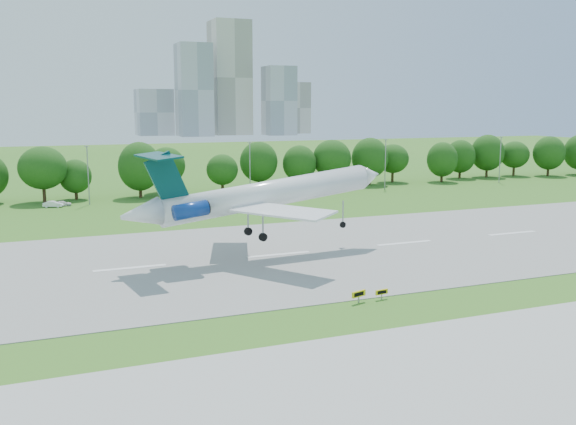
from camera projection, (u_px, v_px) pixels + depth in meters
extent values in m
plane|color=#2D6A1C|center=(367.00, 307.00, 64.82)|extent=(600.00, 600.00, 0.00)
cube|color=gray|center=(279.00, 255.00, 87.71)|extent=(400.00, 45.00, 0.08)
cube|color=#ADADA8|center=(483.00, 375.00, 48.34)|extent=(400.00, 23.00, 0.08)
cylinder|color=#382314|center=(85.00, 190.00, 141.41)|extent=(0.70, 0.70, 3.60)
sphere|color=#144010|center=(84.00, 171.00, 140.69)|extent=(8.40, 8.40, 8.40)
cylinder|color=#382314|center=(257.00, 182.00, 156.11)|extent=(0.70, 0.70, 3.60)
sphere|color=#144010|center=(256.00, 164.00, 155.39)|extent=(8.40, 8.40, 8.40)
cylinder|color=#382314|center=(398.00, 176.00, 170.81)|extent=(0.70, 0.70, 3.60)
sphere|color=#144010|center=(399.00, 159.00, 170.09)|extent=(8.40, 8.40, 8.40)
cylinder|color=#382314|center=(518.00, 170.00, 185.51)|extent=(0.70, 0.70, 3.60)
sphere|color=#144010|center=(519.00, 155.00, 184.79)|extent=(8.40, 8.40, 8.40)
cylinder|color=gray|center=(88.00, 176.00, 131.57)|extent=(0.24, 0.24, 12.00)
cube|color=gray|center=(87.00, 146.00, 130.57)|extent=(0.90, 0.25, 0.18)
cylinder|color=gray|center=(250.00, 170.00, 144.43)|extent=(0.24, 0.24, 12.00)
cube|color=gray|center=(250.00, 143.00, 143.44)|extent=(0.90, 0.25, 0.18)
cylinder|color=gray|center=(385.00, 165.00, 157.30)|extent=(0.24, 0.24, 12.00)
cube|color=gray|center=(386.00, 140.00, 156.30)|extent=(0.90, 0.25, 0.18)
cylinder|color=gray|center=(500.00, 160.00, 170.16)|extent=(0.24, 0.24, 12.00)
cube|color=gray|center=(501.00, 137.00, 169.16)|extent=(0.90, 0.25, 0.18)
cube|color=#B2B2B7|center=(194.00, 90.00, 435.23)|extent=(22.00, 22.00, 62.00)
cube|color=beige|center=(230.00, 78.00, 458.52)|extent=(26.00, 26.00, 80.00)
cube|color=#B2B2B7|center=(279.00, 101.00, 453.85)|extent=(20.00, 20.00, 48.00)
cube|color=beige|center=(295.00, 108.00, 486.01)|extent=(18.00, 18.00, 38.00)
cube|color=#B2B2B7|center=(154.00, 112.00, 452.12)|extent=(24.00, 24.00, 32.00)
cylinder|color=white|center=(269.00, 194.00, 85.80)|extent=(30.62, 7.50, 6.44)
cone|color=white|center=(370.00, 175.00, 93.64)|extent=(3.98, 3.96, 3.82)
cone|color=white|center=(140.00, 214.00, 77.51)|extent=(5.57, 4.17, 3.98)
cube|color=white|center=(282.00, 211.00, 79.05)|extent=(11.30, 13.75, 0.74)
cube|color=white|center=(234.00, 197.00, 91.17)|extent=(8.73, 14.00, 0.74)
cube|color=#053B3E|center=(167.00, 179.00, 78.50)|extent=(5.57, 1.23, 6.91)
cube|color=#053B3E|center=(158.00, 156.00, 77.55)|extent=(4.46, 9.91, 0.53)
cylinder|color=navy|center=(191.00, 210.00, 77.82)|extent=(4.61, 2.48, 2.32)
cylinder|color=navy|center=(176.00, 205.00, 82.32)|extent=(4.61, 2.48, 2.32)
cylinder|color=gray|center=(343.00, 213.00, 92.23)|extent=(0.20, 0.20, 3.53)
cylinder|color=black|center=(343.00, 225.00, 92.52)|extent=(0.94, 0.42, 0.91)
cylinder|color=gray|center=(263.00, 224.00, 83.49)|extent=(0.24, 0.24, 3.53)
cylinder|color=black|center=(263.00, 237.00, 83.78)|extent=(1.16, 0.60, 1.11)
cylinder|color=gray|center=(248.00, 219.00, 87.30)|extent=(0.24, 0.24, 3.53)
cylinder|color=black|center=(248.00, 231.00, 87.59)|extent=(1.16, 0.60, 1.11)
cube|color=gray|center=(382.00, 296.00, 67.51)|extent=(0.11, 0.11, 0.66)
cube|color=yellow|center=(382.00, 292.00, 67.43)|extent=(1.52, 0.37, 0.52)
cube|color=black|center=(382.00, 292.00, 67.34)|extent=(1.13, 0.17, 0.33)
cube|color=gray|center=(359.00, 299.00, 66.28)|extent=(0.14, 0.14, 0.80)
cube|color=yellow|center=(359.00, 294.00, 66.18)|extent=(1.80, 0.74, 0.63)
cube|color=black|center=(360.00, 294.00, 66.09)|extent=(1.31, 0.43, 0.40)
imported|color=white|center=(53.00, 204.00, 129.18)|extent=(4.08, 2.39, 1.27)
imported|color=white|center=(63.00, 203.00, 130.74)|extent=(3.39, 1.47, 1.14)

